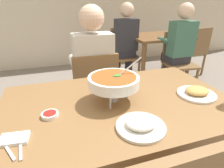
# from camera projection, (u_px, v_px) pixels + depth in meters

# --- Properties ---
(dining_table_main) EXTENTS (1.40, 0.87, 0.78)m
(dining_table_main) POSITION_uv_depth(u_px,v_px,m) (119.00, 116.00, 1.17)
(dining_table_main) COLOR brown
(dining_table_main) RESTS_ON ground_plane
(chair_diner_main) EXTENTS (0.44, 0.44, 0.90)m
(chair_diner_main) POSITION_uv_depth(u_px,v_px,m) (95.00, 90.00, 1.86)
(chair_diner_main) COLOR brown
(chair_diner_main) RESTS_ON ground_plane
(diner_main) EXTENTS (0.40, 0.45, 1.31)m
(diner_main) POSITION_uv_depth(u_px,v_px,m) (93.00, 67.00, 1.79)
(diner_main) COLOR #2D2D38
(diner_main) RESTS_ON ground_plane
(curry_bowl) EXTENTS (0.33, 0.30, 0.26)m
(curry_bowl) POSITION_uv_depth(u_px,v_px,m) (114.00, 81.00, 1.07)
(curry_bowl) COLOR silver
(curry_bowl) RESTS_ON dining_table_main
(rice_plate) EXTENTS (0.24, 0.24, 0.06)m
(rice_plate) POSITION_uv_depth(u_px,v_px,m) (141.00, 125.00, 0.88)
(rice_plate) COLOR white
(rice_plate) RESTS_ON dining_table_main
(appetizer_plate) EXTENTS (0.24, 0.24, 0.06)m
(appetizer_plate) POSITION_uv_depth(u_px,v_px,m) (197.00, 92.00, 1.19)
(appetizer_plate) COLOR white
(appetizer_plate) RESTS_ON dining_table_main
(sauce_dish) EXTENTS (0.09, 0.09, 0.02)m
(sauce_dish) POSITION_uv_depth(u_px,v_px,m) (50.00, 115.00, 0.97)
(sauce_dish) COLOR white
(sauce_dish) RESTS_ON dining_table_main
(napkin_folded) EXTENTS (0.13, 0.09, 0.02)m
(napkin_folded) POSITION_uv_depth(u_px,v_px,m) (14.00, 139.00, 0.81)
(napkin_folded) COLOR white
(napkin_folded) RESTS_ON dining_table_main
(fork_utensil) EXTENTS (0.09, 0.16, 0.01)m
(fork_utensil) POSITION_uv_depth(u_px,v_px,m) (7.00, 149.00, 0.76)
(fork_utensil) COLOR silver
(fork_utensil) RESTS_ON dining_table_main
(spoon_utensil) EXTENTS (0.03, 0.17, 0.01)m
(spoon_utensil) POSITION_uv_depth(u_px,v_px,m) (21.00, 146.00, 0.77)
(spoon_utensil) COLOR silver
(spoon_utensil) RESTS_ON dining_table_main
(dining_table_far) EXTENTS (1.00, 0.80, 0.78)m
(dining_table_far) POSITION_uv_depth(u_px,v_px,m) (158.00, 43.00, 3.26)
(dining_table_far) COLOR brown
(dining_table_far) RESTS_ON ground_plane
(chair_bg_left) EXTENTS (0.49, 0.49, 0.90)m
(chair_bg_left) POSITION_uv_depth(u_px,v_px,m) (178.00, 58.00, 2.87)
(chair_bg_left) COLOR brown
(chair_bg_left) RESTS_ON ground_plane
(chair_bg_middle) EXTENTS (0.47, 0.47, 0.90)m
(chair_bg_middle) POSITION_uv_depth(u_px,v_px,m) (124.00, 51.00, 3.25)
(chair_bg_middle) COLOR brown
(chair_bg_middle) RESTS_ON ground_plane
(chair_bg_right) EXTENTS (0.48, 0.48, 0.90)m
(chair_bg_right) POSITION_uv_depth(u_px,v_px,m) (121.00, 46.00, 3.63)
(chair_bg_right) COLOR brown
(chair_bg_right) RESTS_ON ground_plane
(chair_bg_corner) EXTENTS (0.49, 0.49, 0.90)m
(chair_bg_corner) POSITION_uv_depth(u_px,v_px,m) (195.00, 49.00, 3.40)
(chair_bg_corner) COLOR brown
(chair_bg_corner) RESTS_ON ground_plane
(patron_bg_left) EXTENTS (0.40, 0.45, 1.31)m
(patron_bg_left) POSITION_uv_depth(u_px,v_px,m) (179.00, 44.00, 2.74)
(patron_bg_left) COLOR #2D2D38
(patron_bg_left) RESTS_ON ground_plane
(patron_bg_middle) EXTENTS (0.40, 0.45, 1.31)m
(patron_bg_middle) POSITION_uv_depth(u_px,v_px,m) (125.00, 39.00, 3.05)
(patron_bg_middle) COLOR #2D2D38
(patron_bg_middle) RESTS_ON ground_plane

